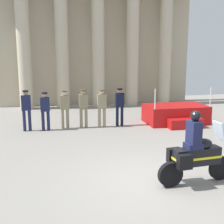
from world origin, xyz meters
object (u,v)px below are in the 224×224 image
object	(u,v)px
reviewing_stand	(176,115)
officer_in_row_0	(26,107)
officer_in_row_3	(83,105)
officer_in_row_4	(102,105)
officer_in_row_1	(45,108)
officer_in_row_2	(65,106)
officer_in_row_5	(120,104)
motorcycle_with_rider	(194,154)

from	to	relation	value
reviewing_stand	officer_in_row_0	size ratio (longest dim) A/B	1.62
officer_in_row_3	officer_in_row_4	xyz separation A→B (m)	(0.80, -0.10, -0.00)
reviewing_stand	officer_in_row_0	bearing A→B (deg)	179.66
officer_in_row_0	officer_in_row_3	size ratio (longest dim) A/B	1.02
officer_in_row_4	reviewing_stand	bearing A→B (deg)	-179.09
reviewing_stand	officer_in_row_1	bearing A→B (deg)	-179.74
officer_in_row_0	officer_in_row_4	size ratio (longest dim) A/B	1.03
officer_in_row_0	officer_in_row_3	distance (m)	2.41
officer_in_row_1	officer_in_row_2	xyz separation A→B (m)	(0.83, 0.14, 0.02)
officer_in_row_1	officer_in_row_3	xyz separation A→B (m)	(1.64, 0.11, 0.04)
officer_in_row_1	officer_in_row_3	bearing A→B (deg)	-175.64
reviewing_stand	officer_in_row_5	xyz separation A→B (m)	(-2.73, 0.07, 0.60)
officer_in_row_0	officer_in_row_2	world-z (taller)	officer_in_row_0
officer_in_row_3	officer_in_row_2	bearing A→B (deg)	-1.72
officer_in_row_1	officer_in_row_5	size ratio (longest dim) A/B	0.96
officer_in_row_3	officer_in_row_0	bearing A→B (deg)	1.56
reviewing_stand	officer_in_row_4	distance (m)	3.61
officer_in_row_3	officer_in_row_4	world-z (taller)	officer_in_row_3
reviewing_stand	officer_in_row_3	world-z (taller)	reviewing_stand
officer_in_row_1	officer_in_row_3	size ratio (longest dim) A/B	0.97
motorcycle_with_rider	reviewing_stand	bearing A→B (deg)	64.76
officer_in_row_4	motorcycle_with_rider	size ratio (longest dim) A/B	0.81
officer_in_row_3	motorcycle_with_rider	world-z (taller)	motorcycle_with_rider
officer_in_row_3	reviewing_stand	bearing A→B (deg)	179.56
motorcycle_with_rider	officer_in_row_5	bearing A→B (deg)	88.64
officer_in_row_2	officer_in_row_3	distance (m)	0.81
officer_in_row_2	officer_in_row_5	distance (m)	2.45
officer_in_row_1	officer_in_row_4	size ratio (longest dim) A/B	0.97
officer_in_row_0	motorcycle_with_rider	size ratio (longest dim) A/B	0.83
officer_in_row_0	officer_in_row_5	bearing A→B (deg)	-179.00
officer_in_row_3	officer_in_row_5	world-z (taller)	officer_in_row_5
officer_in_row_1	officer_in_row_5	bearing A→B (deg)	-177.73
motorcycle_with_rider	officer_in_row_0	bearing A→B (deg)	120.33
officer_in_row_3	officer_in_row_5	xyz separation A→B (m)	(1.64, -0.01, 0.01)
officer_in_row_3	officer_in_row_4	bearing A→B (deg)	173.58
officer_in_row_5	officer_in_row_2	bearing A→B (deg)	-0.46
officer_in_row_0	officer_in_row_5	xyz separation A→B (m)	(4.05, 0.03, -0.02)
officer_in_row_0	officer_in_row_3	world-z (taller)	officer_in_row_0
officer_in_row_5	motorcycle_with_rider	xyz separation A→B (m)	(0.35, -6.35, -0.22)
officer_in_row_1	officer_in_row_3	distance (m)	1.65
reviewing_stand	motorcycle_with_rider	bearing A→B (deg)	-110.76
officer_in_row_2	motorcycle_with_rider	xyz separation A→B (m)	(2.79, -6.39, -0.20)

